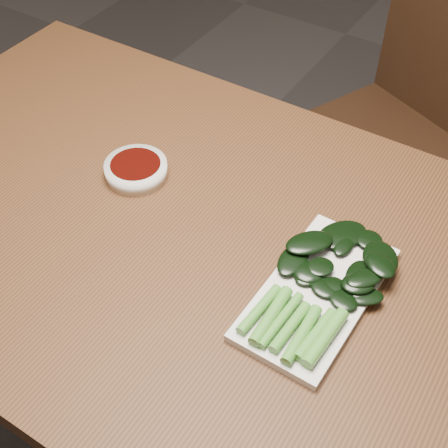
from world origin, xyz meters
TOP-DOWN VIEW (x-y plane):
  - ground at (0.00, 0.00)m, footprint 6.00×6.00m
  - table at (0.00, 0.00)m, footprint 1.40×0.80m
  - chair_far at (0.08, 0.82)m, footprint 0.59×0.59m
  - sauce_bowl at (-0.19, 0.06)m, footprint 0.11×0.11m
  - serving_plate at (0.21, -0.01)m, footprint 0.15×0.29m
  - gai_lan at (0.21, 0.00)m, footprint 0.19×0.30m

SIDE VIEW (x-z plane):
  - ground at x=0.00m, z-range 0.00..0.00m
  - chair_far at x=0.08m, z-range 0.04..0.93m
  - table at x=0.00m, z-range 0.30..1.05m
  - serving_plate at x=0.21m, z-range 0.75..0.76m
  - sauce_bowl at x=-0.19m, z-range 0.75..0.78m
  - gai_lan at x=0.21m, z-range 0.76..0.79m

